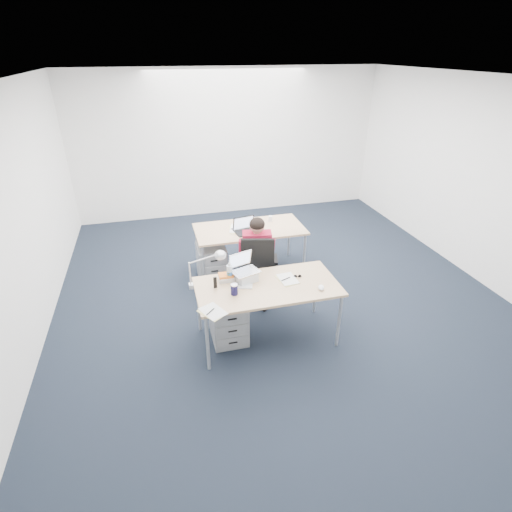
# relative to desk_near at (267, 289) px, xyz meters

# --- Properties ---
(floor) EXTENTS (7.00, 7.00, 0.00)m
(floor) POSITION_rel_desk_near_xyz_m (0.43, 0.70, -0.68)
(floor) COLOR black
(floor) RESTS_ON ground
(room) EXTENTS (6.02, 7.02, 2.80)m
(room) POSITION_rel_desk_near_xyz_m (0.43, 0.70, 1.03)
(room) COLOR white
(room) RESTS_ON ground
(desk_near) EXTENTS (1.60, 0.80, 0.73)m
(desk_near) POSITION_rel_desk_near_xyz_m (0.00, 0.00, 0.00)
(desk_near) COLOR tan
(desk_near) RESTS_ON ground
(desk_far) EXTENTS (1.60, 0.80, 0.73)m
(desk_far) POSITION_rel_desk_near_xyz_m (0.19, 1.60, 0.00)
(desk_far) COLOR tan
(desk_far) RESTS_ON ground
(office_chair) EXTENTS (0.78, 0.78, 1.02)m
(office_chair) POSITION_rel_desk_near_xyz_m (0.10, 0.79, -0.40)
(office_chair) COLOR black
(office_chair) RESTS_ON ground
(seated_person) EXTENTS (0.43, 0.69, 1.20)m
(seated_person) POSITION_rel_desk_near_xyz_m (0.13, 0.96, -0.08)
(seated_person) COLOR #AB1834
(seated_person) RESTS_ON ground
(drawer_pedestal_near) EXTENTS (0.40, 0.50, 0.55)m
(drawer_pedestal_near) POSITION_rel_desk_near_xyz_m (-0.44, 0.12, -0.41)
(drawer_pedestal_near) COLOR #9A9D9F
(drawer_pedestal_near) RESTS_ON ground
(drawer_pedestal_far) EXTENTS (0.40, 0.50, 0.55)m
(drawer_pedestal_far) POSITION_rel_desk_near_xyz_m (-0.41, 1.51, -0.41)
(drawer_pedestal_far) COLOR #9A9D9F
(drawer_pedestal_far) RESTS_ON ground
(silver_laptop) EXTENTS (0.36, 0.32, 0.31)m
(silver_laptop) POSITION_rel_desk_near_xyz_m (-0.21, 0.17, 0.20)
(silver_laptop) COLOR silver
(silver_laptop) RESTS_ON desk_near
(wireless_keyboard) EXTENTS (0.27, 0.17, 0.01)m
(wireless_keyboard) POSITION_rel_desk_near_xyz_m (-0.29, 0.06, 0.05)
(wireless_keyboard) COLOR white
(wireless_keyboard) RESTS_ON desk_near
(computer_mouse) EXTENTS (0.10, 0.12, 0.04)m
(computer_mouse) POSITION_rel_desk_near_xyz_m (0.55, -0.22, 0.07)
(computer_mouse) COLOR white
(computer_mouse) RESTS_ON desk_near
(headphones) EXTENTS (0.22, 0.19, 0.03)m
(headphones) POSITION_rel_desk_near_xyz_m (-0.34, 0.29, 0.06)
(headphones) COLOR black
(headphones) RESTS_ON desk_near
(can_koozie) EXTENTS (0.10, 0.10, 0.13)m
(can_koozie) POSITION_rel_desk_near_xyz_m (-0.39, -0.08, 0.11)
(can_koozie) COLOR #141239
(can_koozie) RESTS_ON desk_near
(water_bottle) EXTENTS (0.08, 0.08, 0.22)m
(water_bottle) POSITION_rel_desk_near_xyz_m (-0.38, 0.21, 0.16)
(water_bottle) COLOR silver
(water_bottle) RESTS_ON desk_near
(bear_figurine) EXTENTS (0.09, 0.08, 0.14)m
(bear_figurine) POSITION_rel_desk_near_xyz_m (-0.39, 0.21, 0.12)
(bear_figurine) COLOR #36681B
(bear_figurine) RESTS_ON desk_near
(book_stack) EXTENTS (0.21, 0.18, 0.08)m
(book_stack) POSITION_rel_desk_near_xyz_m (-0.42, 0.23, 0.09)
(book_stack) COLOR silver
(book_stack) RESTS_ON desk_near
(cordless_phone) EXTENTS (0.04, 0.03, 0.13)m
(cordless_phone) POSITION_rel_desk_near_xyz_m (-0.57, 0.10, 0.11)
(cordless_phone) COLOR black
(cordless_phone) RESTS_ON desk_near
(papers_left) EXTENTS (0.30, 0.33, 0.01)m
(papers_left) POSITION_rel_desk_near_xyz_m (-0.68, -0.35, 0.05)
(papers_left) COLOR #D5C97B
(papers_left) RESTS_ON desk_near
(papers_right) EXTENTS (0.22, 0.29, 0.01)m
(papers_right) POSITION_rel_desk_near_xyz_m (0.25, 0.06, 0.05)
(papers_right) COLOR #D5C97B
(papers_right) RESTS_ON desk_near
(sunglasses) EXTENTS (0.10, 0.06, 0.02)m
(sunglasses) POSITION_rel_desk_near_xyz_m (0.39, 0.09, 0.06)
(sunglasses) COLOR black
(sunglasses) RESTS_ON desk_near
(desk_lamp) EXTENTS (0.41, 0.28, 0.44)m
(desk_lamp) POSITION_rel_desk_near_xyz_m (-0.70, 0.17, 0.27)
(desk_lamp) COLOR silver
(desk_lamp) RESTS_ON desk_near
(dark_laptop) EXTENTS (0.37, 0.36, 0.23)m
(dark_laptop) POSITION_rel_desk_near_xyz_m (0.11, 1.45, 0.16)
(dark_laptop) COLOR black
(dark_laptop) RESTS_ON desk_far
(far_cup) EXTENTS (0.07, 0.07, 0.09)m
(far_cup) POSITION_rel_desk_near_xyz_m (0.56, 1.78, 0.09)
(far_cup) COLOR white
(far_cup) RESTS_ON desk_far
(far_papers) EXTENTS (0.30, 0.37, 0.01)m
(far_papers) POSITION_rel_desk_near_xyz_m (0.01, 1.61, 0.05)
(far_papers) COLOR white
(far_papers) RESTS_ON desk_far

